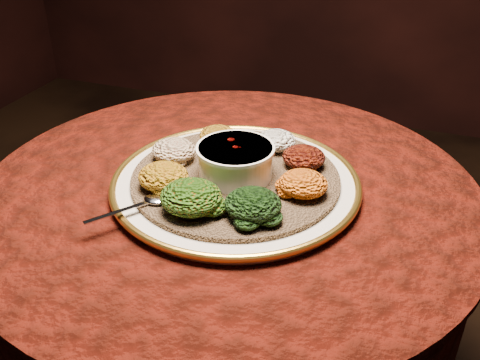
% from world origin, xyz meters
% --- Properties ---
extents(table, '(0.96, 0.96, 0.73)m').
position_xyz_m(table, '(0.00, 0.00, 0.55)').
color(table, black).
rests_on(table, ground).
extents(platter, '(0.53, 0.53, 0.02)m').
position_xyz_m(platter, '(0.02, -0.01, 0.75)').
color(platter, beige).
rests_on(platter, table).
extents(injera, '(0.40, 0.40, 0.01)m').
position_xyz_m(injera, '(0.02, -0.01, 0.76)').
color(injera, olive).
rests_on(injera, platter).
extents(stew_bowl, '(0.14, 0.14, 0.06)m').
position_xyz_m(stew_bowl, '(0.02, -0.01, 0.80)').
color(stew_bowl, white).
rests_on(stew_bowl, injera).
extents(spoon, '(0.10, 0.12, 0.01)m').
position_xyz_m(spoon, '(-0.09, -0.15, 0.77)').
color(spoon, silver).
rests_on(spoon, injera).
extents(portion_ayib, '(0.08, 0.08, 0.04)m').
position_xyz_m(portion_ayib, '(0.06, 0.12, 0.78)').
color(portion_ayib, white).
rests_on(portion_ayib, injera).
extents(portion_kitfo, '(0.08, 0.08, 0.04)m').
position_xyz_m(portion_kitfo, '(0.13, 0.07, 0.78)').
color(portion_kitfo, black).
rests_on(portion_kitfo, injera).
extents(portion_tikil, '(0.09, 0.08, 0.04)m').
position_xyz_m(portion_tikil, '(0.15, -0.03, 0.78)').
color(portion_tikil, '#B5710F').
rests_on(portion_tikil, injera).
extents(portion_gomen, '(0.10, 0.09, 0.05)m').
position_xyz_m(portion_gomen, '(0.09, -0.12, 0.78)').
color(portion_gomen, black).
rests_on(portion_gomen, injera).
extents(portion_mixveg, '(0.11, 0.10, 0.05)m').
position_xyz_m(portion_mixveg, '(-0.01, -0.14, 0.79)').
color(portion_mixveg, '#AA470B').
rests_on(portion_mixveg, injera).
extents(portion_kik, '(0.09, 0.09, 0.04)m').
position_xyz_m(portion_kik, '(-0.09, -0.09, 0.78)').
color(portion_kik, '#A3610E').
rests_on(portion_kik, injera).
extents(portion_timatim, '(0.09, 0.08, 0.04)m').
position_xyz_m(portion_timatim, '(-0.12, 0.01, 0.78)').
color(portion_timatim, maroon).
rests_on(portion_timatim, injera).
extents(portion_shiro, '(0.08, 0.07, 0.04)m').
position_xyz_m(portion_shiro, '(-0.06, 0.10, 0.78)').
color(portion_shiro, '#996912').
rests_on(portion_shiro, injera).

